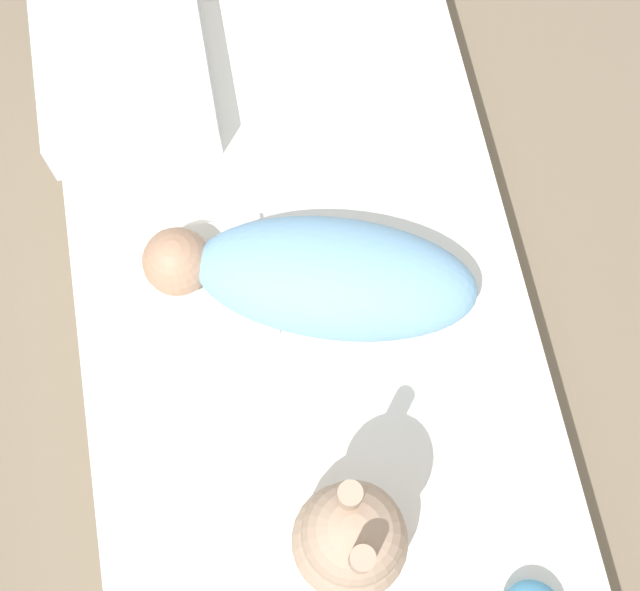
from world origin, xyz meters
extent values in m
plane|color=#7A6B56|center=(0.00, 0.00, 0.00)|extent=(12.00, 12.00, 0.00)
cube|color=white|center=(0.00, 0.00, 0.09)|extent=(1.45, 0.77, 0.19)
cube|color=white|center=(-0.09, -0.14, 0.20)|extent=(0.22, 0.20, 0.02)
ellipsoid|color=#7FB7E5|center=(-0.03, 0.06, 0.26)|extent=(0.34, 0.51, 0.15)
sphere|color=tan|center=(-0.11, -0.19, 0.26)|extent=(0.11, 0.11, 0.11)
cube|color=white|center=(-0.51, -0.24, 0.24)|extent=(0.34, 0.30, 0.10)
sphere|color=tan|center=(0.38, 0.00, 0.27)|extent=(0.17, 0.17, 0.17)
sphere|color=tan|center=(0.38, 0.00, 0.40)|extent=(0.14, 0.14, 0.14)
cylinder|color=tan|center=(0.34, 0.00, 0.49)|extent=(0.03, 0.03, 0.08)
cylinder|color=tan|center=(0.42, 0.00, 0.49)|extent=(0.03, 0.03, 0.08)
camera|label=1|loc=(0.47, -0.06, 1.63)|focal=50.00mm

